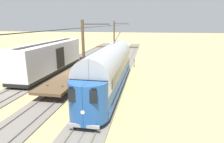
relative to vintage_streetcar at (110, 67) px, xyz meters
The scene contains 11 objects.
ground_plane 5.36m from the vintage_streetcar, 24.72° to the right, with size 220.00×220.00×0.00m, color tan.
track_streetcar_siding 3.22m from the vintage_streetcar, 90.00° to the right, with size 2.80×80.00×0.18m.
track_adjacent_siding 5.46m from the vintage_streetcar, 27.98° to the right, with size 2.80×80.00×0.18m.
track_third_siding 9.40m from the vintage_streetcar, 14.88° to the right, with size 2.80×80.00×0.18m.
vintage_streetcar is the anchor object (origin of this frame).
flatcar_adjacent 4.93m from the vintage_streetcar, 20.89° to the right, with size 2.80×12.44×1.60m.
boxcar_far_siding 10.03m from the vintage_streetcar, 28.33° to the right, with size 2.96×14.18×3.85m.
catenary_pole_foreground 17.93m from the vintage_streetcar, 81.90° to the right, with size 2.82×0.28×6.72m.
catenary_pole_mid_near 2.82m from the vintage_streetcar, ahead, with size 2.82×0.28×6.72m.
overhead_wire_run 3.98m from the vintage_streetcar, 85.37° to the right, with size 2.62×39.55×0.18m.
switch_stand 10.55m from the vintage_streetcar, 99.42° to the right, with size 0.50×0.30×1.24m.
Camera 1 is at (-7.88, 19.82, 6.46)m, focal length 30.68 mm.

